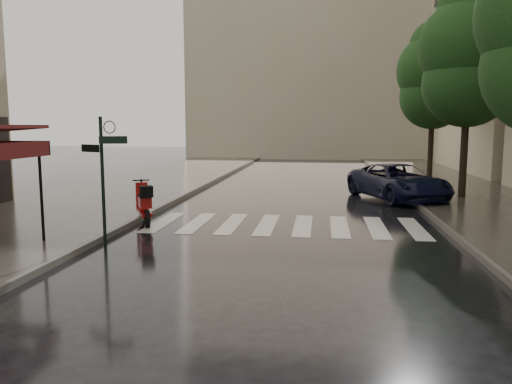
# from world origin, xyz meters

# --- Properties ---
(ground) EXTENTS (120.00, 120.00, 0.00)m
(ground) POSITION_xyz_m (0.00, 0.00, 0.00)
(ground) COLOR black
(ground) RESTS_ON ground
(sidewalk_near) EXTENTS (6.00, 60.00, 0.12)m
(sidewalk_near) POSITION_xyz_m (-4.50, 12.00, 0.06)
(sidewalk_near) COLOR #38332D
(sidewalk_near) RESTS_ON ground
(sidewalk_far) EXTENTS (5.50, 60.00, 0.12)m
(sidewalk_far) POSITION_xyz_m (10.25, 12.00, 0.06)
(sidewalk_far) COLOR #38332D
(sidewalk_far) RESTS_ON ground
(curb_near) EXTENTS (0.12, 60.00, 0.16)m
(curb_near) POSITION_xyz_m (-1.45, 12.00, 0.07)
(curb_near) COLOR #595651
(curb_near) RESTS_ON ground
(curb_far) EXTENTS (0.12, 60.00, 0.16)m
(curb_far) POSITION_xyz_m (7.45, 12.00, 0.07)
(curb_far) COLOR #595651
(curb_far) RESTS_ON ground
(crosswalk) EXTENTS (7.85, 3.20, 0.01)m
(crosswalk) POSITION_xyz_m (2.98, 6.00, 0.01)
(crosswalk) COLOR silver
(crosswalk) RESTS_ON ground
(signpost) EXTENTS (1.17, 0.29, 3.10)m
(signpost) POSITION_xyz_m (-1.19, 3.00, 1.83)
(signpost) COLOR black
(signpost) RESTS_ON ground
(backdrop_building) EXTENTS (22.00, 6.00, 20.00)m
(backdrop_building) POSITION_xyz_m (3.00, 38.00, 10.00)
(backdrop_building) COLOR tan
(backdrop_building) RESTS_ON ground
(tree_mid) EXTENTS (3.80, 3.80, 8.34)m
(tree_mid) POSITION_xyz_m (9.50, 12.00, 5.59)
(tree_mid) COLOR black
(tree_mid) RESTS_ON sidewalk_far
(tree_far) EXTENTS (3.80, 3.80, 8.16)m
(tree_far) POSITION_xyz_m (9.70, 19.00, 5.46)
(tree_far) COLOR black
(tree_far) RESTS_ON sidewalk_far
(scooter) EXTENTS (1.04, 1.74, 1.25)m
(scooter) POSITION_xyz_m (-1.16, 5.64, 0.58)
(scooter) COLOR black
(scooter) RESTS_ON ground
(parked_car) EXTENTS (4.01, 5.54, 1.40)m
(parked_car) POSITION_xyz_m (7.00, 11.70, 0.70)
(parked_car) COLOR black
(parked_car) RESTS_ON ground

